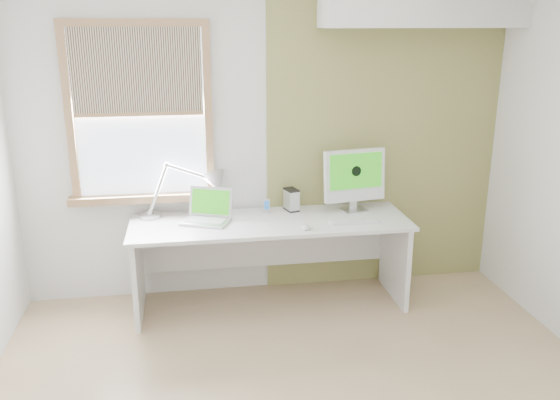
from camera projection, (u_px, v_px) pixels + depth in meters
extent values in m
cube|color=silver|center=(266.00, 140.00, 4.80)|extent=(4.00, 0.02, 2.60)
cube|color=olive|center=(384.00, 137.00, 4.93)|extent=(2.00, 0.02, 2.60)
cube|color=olive|center=(69.00, 115.00, 4.46)|extent=(0.06, 0.06, 1.42)
cube|color=olive|center=(208.00, 112.00, 4.62)|extent=(0.06, 0.06, 1.42)
cube|color=olive|center=(133.00, 22.00, 4.34)|extent=(1.00, 0.06, 0.06)
cube|color=olive|center=(146.00, 198.00, 4.72)|extent=(1.20, 0.14, 0.06)
cube|color=#D1E2F9|center=(140.00, 113.00, 4.55)|extent=(1.00, 0.01, 1.30)
cube|color=beige|center=(137.00, 71.00, 4.42)|extent=(0.98, 0.02, 0.65)
cube|color=olive|center=(140.00, 114.00, 4.51)|extent=(0.98, 0.03, 0.03)
cube|color=white|center=(270.00, 222.00, 4.61)|extent=(2.20, 0.70, 0.03)
cube|color=white|center=(138.00, 273.00, 4.56)|extent=(0.04, 0.64, 0.70)
cube|color=white|center=(395.00, 257.00, 4.87)|extent=(0.04, 0.64, 0.70)
cube|color=white|center=(265.00, 239.00, 4.99)|extent=(2.08, 0.02, 0.48)
cylinder|color=silver|center=(150.00, 215.00, 4.69)|extent=(0.21, 0.21, 0.03)
sphere|color=silver|center=(150.00, 213.00, 4.68)|extent=(0.06, 0.06, 0.05)
cylinder|color=silver|center=(158.00, 189.00, 4.65)|extent=(0.18, 0.05, 0.40)
sphere|color=silver|center=(167.00, 165.00, 4.61)|extent=(0.05, 0.05, 0.05)
cylinder|color=silver|center=(190.00, 172.00, 4.65)|extent=(0.36, 0.04, 0.15)
sphere|color=silver|center=(212.00, 179.00, 4.69)|extent=(0.05, 0.05, 0.04)
cone|color=silver|center=(216.00, 183.00, 4.71)|extent=(0.30, 0.32, 0.24)
cube|color=silver|center=(206.00, 221.00, 4.56)|extent=(0.43, 0.37, 0.02)
cube|color=#B2B5B7|center=(206.00, 220.00, 4.55)|extent=(0.34, 0.26, 0.00)
cube|color=silver|center=(211.00, 202.00, 4.64)|extent=(0.36, 0.21, 0.23)
cube|color=#238212|center=(210.00, 202.00, 4.63)|extent=(0.31, 0.17, 0.19)
cylinder|color=silver|center=(267.00, 212.00, 4.79)|extent=(0.08, 0.08, 0.02)
cube|color=silver|center=(267.00, 205.00, 4.77)|extent=(0.05, 0.02, 0.10)
cube|color=#194C99|center=(267.00, 205.00, 4.77)|extent=(0.04, 0.01, 0.07)
cube|color=silver|center=(291.00, 200.00, 4.83)|extent=(0.12, 0.16, 0.18)
cube|color=black|center=(291.00, 190.00, 4.81)|extent=(0.12, 0.16, 0.01)
cube|color=black|center=(291.00, 209.00, 4.86)|extent=(0.12, 0.16, 0.01)
cube|color=silver|center=(354.00, 210.00, 4.84)|extent=(0.22, 0.20, 0.01)
cube|color=silver|center=(353.00, 199.00, 4.85)|extent=(0.07, 0.03, 0.17)
cube|color=white|center=(354.00, 175.00, 4.78)|extent=(0.53, 0.17, 0.43)
cube|color=#238212|center=(356.00, 171.00, 4.74)|extent=(0.46, 0.10, 0.29)
cylinder|color=black|center=(356.00, 171.00, 4.73)|extent=(0.09, 0.02, 0.09)
cube|color=white|center=(354.00, 222.00, 4.56)|extent=(0.39, 0.11, 0.01)
cube|color=white|center=(354.00, 221.00, 4.56)|extent=(0.36, 0.08, 0.00)
ellipsoid|color=white|center=(306.00, 227.00, 4.41)|extent=(0.09, 0.12, 0.03)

